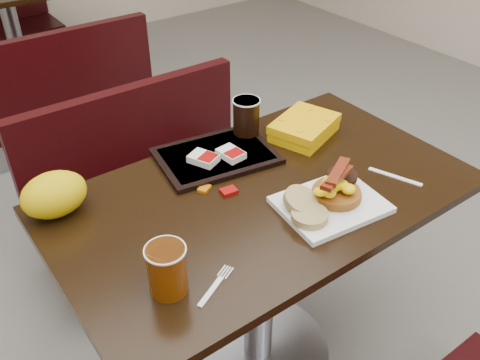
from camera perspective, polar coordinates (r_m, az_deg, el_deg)
floor at (r=2.03m, az=1.93°, el=-18.45°), size 6.00×7.00×0.01m
table_near at (r=1.74m, az=2.18°, el=-11.18°), size 1.20×0.70×0.75m
bench_near_n at (r=2.20m, az=-9.09°, el=-0.52°), size 1.00×0.46×0.72m
table_far at (r=3.82m, az=-23.28°, el=13.42°), size 1.20×0.70×0.75m
bench_far_s at (r=3.19m, az=-19.62°, el=9.83°), size 1.00×0.46×0.72m
platter at (r=1.45m, az=9.90°, el=-2.68°), size 0.30×0.25×0.02m
pancake_stack at (r=1.45m, az=10.52°, el=-1.38°), size 0.17×0.17×0.03m
sausage_patty at (r=1.49m, az=11.13°, el=0.46°), size 0.10×0.10×0.01m
scrambled_eggs at (r=1.41m, az=9.94°, el=-0.65°), size 0.09×0.08×0.05m
bacon_strips at (r=1.39m, az=10.61°, el=0.42°), size 0.18×0.13×0.01m
muffin_bottom at (r=1.37m, az=7.63°, el=-3.91°), size 0.11×0.11×0.02m
muffin_top at (r=1.40m, az=6.64°, el=-2.24°), size 0.12×0.12×0.05m
coffee_cup_near at (r=1.18m, az=-7.98°, el=-9.72°), size 0.09×0.09×0.12m
fork at (r=1.20m, az=-3.22°, el=-12.11°), size 0.13×0.08×0.00m
knife at (r=1.61m, az=16.63°, el=0.35°), size 0.07×0.16×0.00m
condiment_syrup at (r=1.49m, az=-3.93°, el=-0.93°), size 0.05×0.04×0.01m
condiment_ketchup at (r=1.48m, az=-1.25°, el=-1.23°), size 0.05×0.04×0.01m
tray at (r=1.63m, az=-2.62°, el=2.65°), size 0.39×0.31×0.02m
hashbrown_sleeve_left at (r=1.58m, az=-4.02°, el=2.37°), size 0.09×0.10×0.02m
hashbrown_sleeve_right at (r=1.60m, az=-1.02°, el=2.89°), size 0.07×0.09×0.02m
coffee_cup_far at (r=1.70m, az=0.69°, el=6.98°), size 0.10×0.10×0.12m
clamshell at (r=1.75m, az=7.06°, el=5.72°), size 0.26×0.23×0.06m
paper_bag at (r=1.46m, az=-19.70°, el=-1.51°), size 0.21×0.19×0.12m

